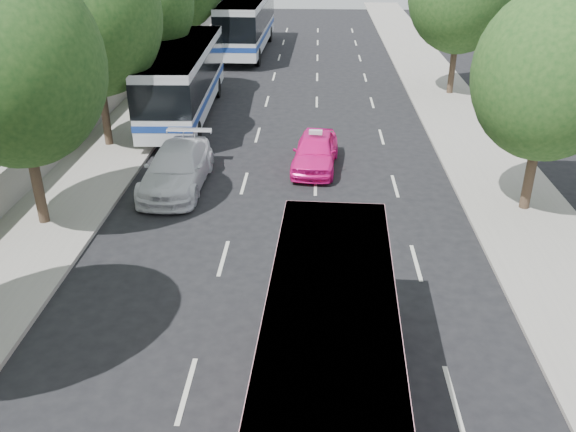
# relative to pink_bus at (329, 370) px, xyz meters

# --- Properties ---
(ground) EXTENTS (120.00, 120.00, 0.00)m
(ground) POSITION_rel_pink_bus_xyz_m (-1.30, 3.49, -2.00)
(ground) COLOR black
(ground) RESTS_ON ground
(sidewalk_left) EXTENTS (4.00, 90.00, 0.15)m
(sidewalk_left) POSITION_rel_pink_bus_xyz_m (-9.80, 23.49, -1.92)
(sidewalk_left) COLOR #9E998E
(sidewalk_left) RESTS_ON ground
(sidewalk_right) EXTENTS (4.00, 90.00, 0.12)m
(sidewalk_right) POSITION_rel_pink_bus_xyz_m (7.20, 23.49, -1.94)
(sidewalk_right) COLOR #9E998E
(sidewalk_right) RESTS_ON ground
(low_wall) EXTENTS (0.30, 90.00, 1.50)m
(low_wall) POSITION_rel_pink_bus_xyz_m (-11.60, 23.49, -1.10)
(low_wall) COLOR #9E998E
(low_wall) RESTS_ON sidewalk_left
(tree_left_b) EXTENTS (5.70, 5.70, 8.88)m
(tree_left_b) POSITION_rel_pink_bus_xyz_m (-9.72, 9.43, 3.82)
(tree_left_b) COLOR #38281E
(tree_left_b) RESTS_ON ground
(tree_left_c) EXTENTS (6.00, 6.00, 9.35)m
(tree_left_c) POSITION_rel_pink_bus_xyz_m (-9.92, 17.43, 4.13)
(tree_left_c) COLOR #38281E
(tree_left_c) RESTS_ON ground
(tree_right_near) EXTENTS (5.10, 5.10, 7.95)m
(tree_right_near) POSITION_rel_pink_bus_xyz_m (7.48, 11.43, 3.21)
(tree_right_near) COLOR #38281E
(tree_right_near) RESTS_ON ground
(pink_bus) EXTENTS (2.94, 10.15, 3.21)m
(pink_bus) POSITION_rel_pink_bus_xyz_m (0.00, 0.00, 0.00)
(pink_bus) COLOR pink
(pink_bus) RESTS_ON ground
(pink_taxi) EXTENTS (2.17, 4.59, 1.52)m
(pink_taxi) POSITION_rel_pink_bus_xyz_m (-0.34, 15.31, -1.24)
(pink_taxi) COLOR #FF1693
(pink_taxi) RESTS_ON ground
(white_pickup) EXTENTS (2.36, 5.63, 1.62)m
(white_pickup) POSITION_rel_pink_bus_xyz_m (-5.80, 13.02, -1.19)
(white_pickup) COLOR silver
(white_pickup) RESTS_ON ground
(tour_coach_front) EXTENTS (3.13, 12.59, 3.74)m
(tour_coach_front) POSITION_rel_pink_bus_xyz_m (-7.27, 22.28, 0.26)
(tour_coach_front) COLOR silver
(tour_coach_front) RESTS_ON ground
(tour_coach_rear) EXTENTS (3.23, 13.83, 4.12)m
(tour_coach_rear) POSITION_rel_pink_bus_xyz_m (-5.80, 39.40, 0.48)
(tour_coach_rear) COLOR silver
(tour_coach_rear) RESTS_ON ground
(taxi_roof_sign) EXTENTS (0.56, 0.23, 0.18)m
(taxi_roof_sign) POSITION_rel_pink_bus_xyz_m (-0.34, 15.31, -0.39)
(taxi_roof_sign) COLOR silver
(taxi_roof_sign) RESTS_ON pink_taxi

